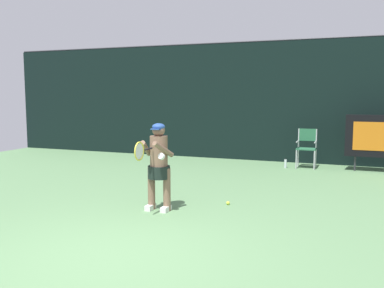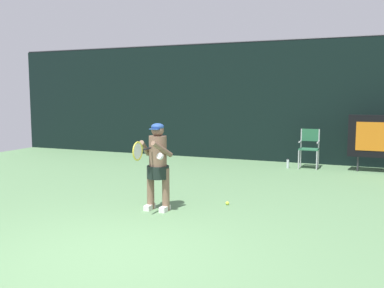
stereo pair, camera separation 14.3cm
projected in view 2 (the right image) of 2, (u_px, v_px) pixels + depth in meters
The scene contains 7 objects.
ground at pixel (99, 262), 5.19m from camera, with size 18.00×22.00×0.03m.
backdrop_screen at pixel (262, 102), 12.96m from camera, with size 18.00×0.12×3.66m.
umpire_chair at pixel (309, 146), 11.74m from camera, with size 0.52×0.44×1.08m.
water_bottle at pixel (288, 164), 11.76m from camera, with size 0.07×0.07×0.27m.
tennis_player at pixel (158, 162), 7.42m from camera, with size 0.53×0.61×1.54m.
tennis_racket at pixel (138, 151), 6.86m from camera, with size 0.03×0.60×0.31m.
tennis_ball_loose at pixel (227, 203), 7.84m from camera, with size 0.07×0.07×0.07m.
Camera 2 is at (2.94, -4.37, 2.03)m, focal length 39.78 mm.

